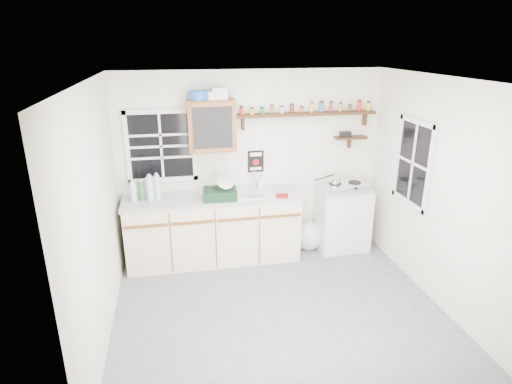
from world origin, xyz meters
TOP-DOWN VIEW (x-y plane):
  - room at (0.00, 0.00)m, footprint 3.64×3.24m
  - main_cabinet at (-0.58, 1.30)m, footprint 2.31×0.63m
  - right_cabinet at (1.25, 1.32)m, footprint 0.73×0.57m
  - sink at (-0.05, 1.30)m, footprint 0.52×0.44m
  - upper_cabinet at (-0.55, 1.44)m, footprint 0.60×0.32m
  - upper_cabinet_clutter at (-0.60, 1.44)m, footprint 0.48×0.24m
  - spice_shelf at (0.74, 1.51)m, footprint 1.91×0.18m
  - secondary_shelf at (1.36, 1.52)m, footprint 0.45×0.16m
  - warning_sign at (0.05, 1.59)m, footprint 0.22×0.02m
  - window_back at (-1.20, 1.59)m, footprint 0.93×0.03m
  - window_right at (1.79, 0.55)m, footprint 0.03×0.78m
  - water_bottles at (-1.41, 1.32)m, footprint 0.37×0.14m
  - dish_rack at (-0.48, 1.20)m, footprint 0.45×0.35m
  - soap_bottle at (0.12, 1.52)m, footprint 0.11×0.11m
  - rag at (0.31, 1.11)m, footprint 0.18×0.17m
  - hotplate at (1.25, 1.30)m, footprint 0.60×0.37m
  - saucepan at (1.10, 1.31)m, footprint 0.32×0.22m
  - trash_bag at (0.78, 1.34)m, footprint 0.41×0.37m

SIDE VIEW (x-z plane):
  - trash_bag at x=0.78m, z-range -0.03..0.43m
  - right_cabinet at x=1.25m, z-range 0.00..0.91m
  - main_cabinet at x=-0.58m, z-range 0.00..0.92m
  - sink at x=-0.05m, z-range 0.79..1.08m
  - rag at x=0.31m, z-range 0.92..0.94m
  - hotplate at x=1.25m, z-range 0.91..0.99m
  - soap_bottle at x=0.12m, z-range 0.92..1.11m
  - dish_rack at x=-0.48m, z-range 0.86..1.18m
  - saucepan at x=1.10m, z-range 0.95..1.10m
  - water_bottles at x=-1.41m, z-range 0.90..1.24m
  - room at x=0.00m, z-range -0.02..2.52m
  - warning_sign at x=0.05m, z-range 1.13..1.43m
  - window_right at x=1.79m, z-range 0.91..1.99m
  - window_back at x=-1.20m, z-range 1.06..2.04m
  - secondary_shelf at x=1.36m, z-range 1.46..1.69m
  - upper_cabinet at x=-0.55m, z-range 1.50..2.15m
  - spice_shelf at x=0.74m, z-range 1.76..2.11m
  - upper_cabinet_clutter at x=-0.60m, z-range 2.14..2.28m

